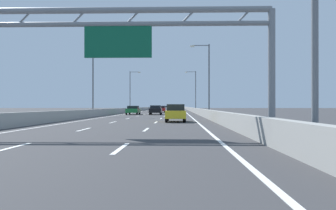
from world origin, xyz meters
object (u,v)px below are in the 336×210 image
(streetlamp_left_far, at_px, (131,89))
(white_car, at_px, (165,108))
(orange_car, at_px, (178,108))
(streetlamp_right_far, at_px, (195,89))
(sign_gantry, at_px, (107,37))
(green_car, at_px, (133,110))
(red_car, at_px, (161,109))
(streetlamp_left_mid, at_px, (95,76))
(streetlamp_right_mid, at_px, (207,75))
(black_car, at_px, (156,110))
(yellow_car, at_px, (176,113))
(blue_car, at_px, (178,108))

(streetlamp_left_far, relative_size, white_car, 2.07)
(orange_car, bearing_deg, streetlamp_right_far, -83.74)
(streetlamp_right_far, distance_m, white_car, 19.68)
(sign_gantry, bearing_deg, green_car, 95.31)
(sign_gantry, bearing_deg, white_car, 90.16)
(white_car, bearing_deg, sign_gantry, -89.84)
(orange_car, bearing_deg, streetlamp_left_far, -107.45)
(red_car, distance_m, white_car, 27.16)
(streetlamp_left_mid, bearing_deg, streetlamp_left_far, 90.00)
(sign_gantry, bearing_deg, orange_car, 87.99)
(streetlamp_right_mid, relative_size, orange_car, 2.25)
(white_car, bearing_deg, black_car, -89.66)
(red_car, bearing_deg, white_car, 90.56)
(orange_car, bearing_deg, sign_gantry, -92.01)
(sign_gantry, bearing_deg, yellow_car, 75.45)
(sign_gantry, distance_m, green_car, 38.12)
(streetlamp_left_mid, bearing_deg, blue_car, 82.58)
(blue_car, bearing_deg, sign_gantry, -91.76)
(streetlamp_left_far, xyz_separation_m, white_car, (7.32, 17.54, -4.68))
(streetlamp_right_far, bearing_deg, white_car, 113.47)
(streetlamp_left_mid, distance_m, black_car, 12.29)
(sign_gantry, height_order, blue_car, sign_gantry)
(streetlamp_right_far, height_order, yellow_car, streetlamp_right_far)
(streetlamp_left_far, height_order, black_car, streetlamp_left_far)
(streetlamp_right_mid, xyz_separation_m, white_car, (-7.62, 53.81, -4.68))
(streetlamp_left_mid, distance_m, blue_car, 85.52)
(yellow_car, distance_m, black_car, 24.92)
(red_car, bearing_deg, blue_car, 86.60)
(red_car, bearing_deg, sign_gantry, -90.04)
(red_car, height_order, green_car, red_car)
(streetlamp_right_mid, relative_size, black_car, 2.23)
(blue_car, xyz_separation_m, white_car, (-3.72, -30.87, -0.01))
(streetlamp_left_mid, distance_m, white_car, 54.51)
(streetlamp_right_mid, distance_m, white_car, 54.55)
(streetlamp_right_mid, bearing_deg, orange_car, 93.09)
(sign_gantry, height_order, white_car, sign_gantry)
(streetlamp_left_mid, distance_m, orange_car, 72.48)
(red_car, relative_size, yellow_car, 1.05)
(sign_gantry, xyz_separation_m, white_car, (-0.23, 82.92, -4.15))
(streetlamp_left_mid, xyz_separation_m, white_car, (7.32, 53.81, -4.68))
(streetlamp_left_far, relative_size, black_car, 2.23)
(streetlamp_left_mid, relative_size, white_car, 2.07)
(orange_car, bearing_deg, yellow_car, -90.12)
(white_car, bearing_deg, blue_car, 83.13)
(streetlamp_right_far, relative_size, blue_car, 2.06)
(sign_gantry, distance_m, red_car, 55.91)
(sign_gantry, xyz_separation_m, green_car, (-3.51, 37.73, -4.15))
(streetlamp_right_mid, xyz_separation_m, streetlamp_left_far, (-14.93, 36.27, 0.00))
(sign_gantry, height_order, orange_car, sign_gantry)
(sign_gantry, relative_size, blue_car, 3.67)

